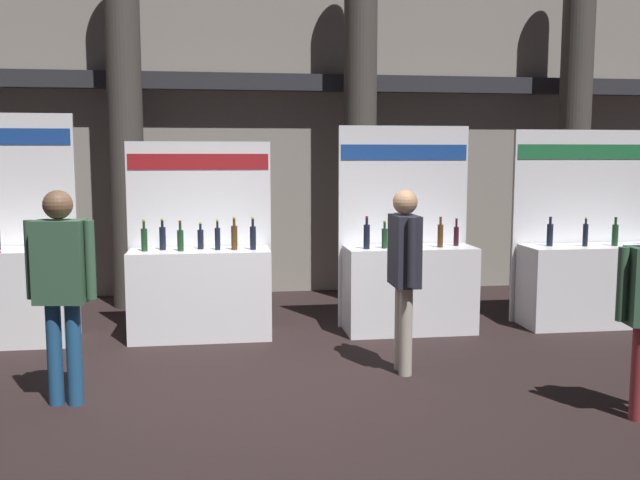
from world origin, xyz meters
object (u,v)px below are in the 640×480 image
(exhibitor_booth_3, at_px, (594,276))
(visitor_0, at_px, (61,277))
(exhibitor_booth_1, at_px, (200,286))
(exhibitor_booth_2, at_px, (408,280))
(visitor_3, at_px, (404,264))

(exhibitor_booth_3, bearing_deg, visitor_0, -160.90)
(exhibitor_booth_1, bearing_deg, visitor_0, -116.89)
(exhibitor_booth_2, distance_m, visitor_0, 4.04)
(exhibitor_booth_2, bearing_deg, exhibitor_booth_3, -0.35)
(exhibitor_booth_2, height_order, exhibitor_booth_3, exhibitor_booth_2)
(exhibitor_booth_1, distance_m, exhibitor_booth_2, 2.41)
(exhibitor_booth_1, relative_size, exhibitor_booth_3, 0.94)
(visitor_3, bearing_deg, exhibitor_booth_1, -129.70)
(exhibitor_booth_1, bearing_deg, exhibitor_booth_3, -0.82)
(exhibitor_booth_1, height_order, visitor_0, exhibitor_booth_1)
(exhibitor_booth_2, distance_m, exhibitor_booth_3, 2.32)
(exhibitor_booth_1, height_order, visitor_3, exhibitor_booth_1)
(exhibitor_booth_1, relative_size, visitor_0, 1.25)
(exhibitor_booth_1, xyz_separation_m, exhibitor_booth_3, (4.74, -0.07, 0.01))
(visitor_0, bearing_deg, exhibitor_booth_1, 71.80)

